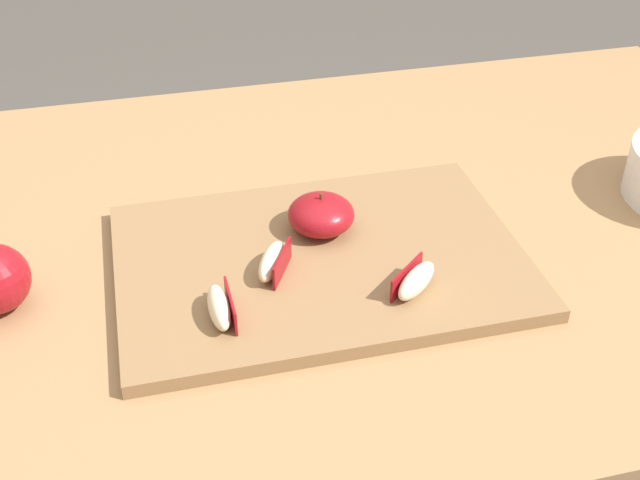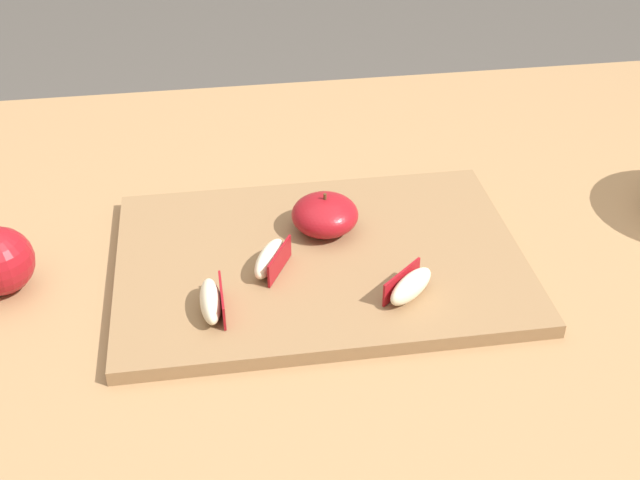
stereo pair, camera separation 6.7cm
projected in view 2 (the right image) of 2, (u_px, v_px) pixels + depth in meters
dining_table at (297, 288)px, 1.03m from camera, size 1.46×0.84×0.73m
cutting_board at (320, 260)px, 0.91m from camera, size 0.45×0.31×0.02m
apple_half_skin_up at (325, 215)px, 0.94m from camera, size 0.08×0.08×0.05m
apple_wedge_middle at (212, 301)px, 0.82m from camera, size 0.03×0.07×0.03m
apple_wedge_back at (410, 286)px, 0.84m from camera, size 0.06×0.06×0.03m
apple_wedge_left at (270, 259)px, 0.88m from camera, size 0.05×0.07×0.03m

